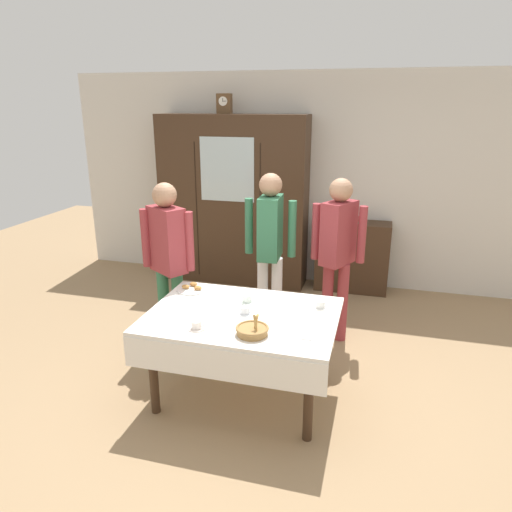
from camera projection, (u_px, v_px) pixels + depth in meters
name	position (u px, v px, depth m)	size (l,w,h in m)	color
ground_plane	(250.00, 382.00, 4.10)	(12.00, 12.00, 0.00)	#997A56
back_wall	(306.00, 181.00, 6.10)	(6.40, 0.10, 2.70)	silver
dining_table	(241.00, 327.00, 3.68)	(1.48, 1.07, 0.74)	#3D2819
wall_cabinet	(233.00, 201.00, 6.14)	(1.93, 0.46, 2.19)	#3D2819
mantel_clock	(224.00, 104.00, 5.78)	(0.18, 0.11, 0.24)	brown
bookshelf_low	(352.00, 256.00, 5.99)	(0.91, 0.35, 0.90)	#3D2819
book_stack	(355.00, 220.00, 5.84)	(0.15, 0.18, 0.06)	#3D754C
tea_cup_front_edge	(245.00, 311.00, 3.66)	(0.13, 0.13, 0.06)	white
tea_cup_center	(247.00, 299.00, 3.88)	(0.13, 0.13, 0.06)	silver
tea_cup_near_left	(197.00, 326.00, 3.43)	(0.13, 0.13, 0.06)	white
tea_cup_mid_right	(320.00, 305.00, 3.77)	(0.13, 0.13, 0.06)	white
bread_basket	(252.00, 330.00, 3.34)	(0.24, 0.24, 0.16)	#9E7542
pastry_plate	(192.00, 288.00, 4.15)	(0.28, 0.28, 0.05)	white
spoon_back_edge	(306.00, 339.00, 3.28)	(0.12, 0.02, 0.01)	silver
spoon_front_edge	(199.00, 303.00, 3.87)	(0.12, 0.02, 0.01)	silver
spoon_center	(223.00, 294.00, 4.05)	(0.12, 0.02, 0.01)	silver
person_behind_table_right	(338.00, 245.00, 4.54)	(0.52, 0.41, 1.65)	#933338
person_beside_shelf	(270.00, 239.00, 4.67)	(0.52, 0.37, 1.68)	silver
person_by_cabinet	(168.00, 252.00, 4.35)	(0.52, 0.36, 1.65)	#33704C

